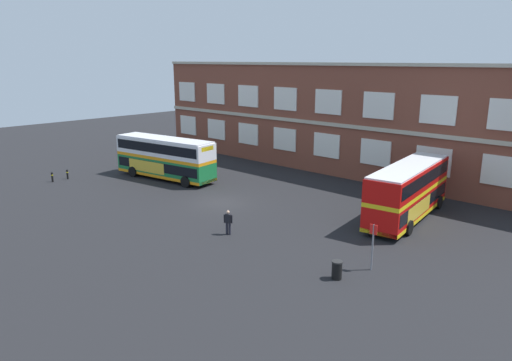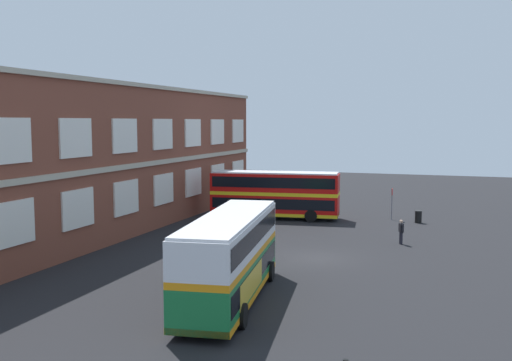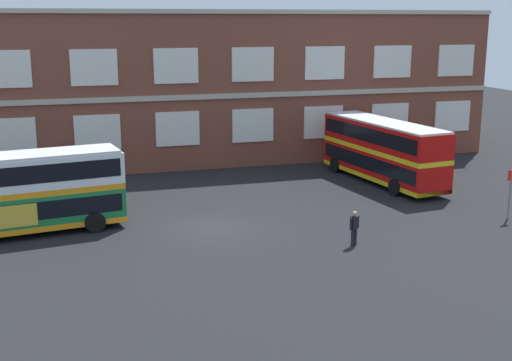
# 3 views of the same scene
# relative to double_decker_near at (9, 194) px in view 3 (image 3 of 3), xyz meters

# --- Properties ---
(ground_plane) EXTENTS (120.00, 120.00, 0.00)m
(ground_plane) POSITION_rel_double_decker_near_xyz_m (9.84, 0.21, -2.15)
(ground_plane) COLOR black
(brick_terminal_building) EXTENTS (49.45, 8.19, 11.19)m
(brick_terminal_building) POSITION_rel_double_decker_near_xyz_m (10.65, 16.19, 3.30)
(brick_terminal_building) COLOR brown
(brick_terminal_building) RESTS_ON ground
(double_decker_near) EXTENTS (11.26, 4.18, 4.07)m
(double_decker_near) POSITION_rel_double_decker_near_xyz_m (0.00, 0.00, 0.00)
(double_decker_near) COLOR #197038
(double_decker_near) RESTS_ON ground
(double_decker_middle) EXTENTS (3.90, 11.23, 4.07)m
(double_decker_middle) POSITION_rel_double_decker_near_xyz_m (22.91, 4.98, 0.00)
(double_decker_middle) COLOR red
(double_decker_middle) RESTS_ON ground
(waiting_passenger) EXTENTS (0.62, 0.39, 1.70)m
(waiting_passenger) POSITION_rel_double_decker_near_xyz_m (15.63, -6.37, -1.22)
(waiting_passenger) COLOR black
(waiting_passenger) RESTS_ON ground
(bus_stand_flag) EXTENTS (0.44, 0.10, 2.70)m
(bus_stand_flag) POSITION_rel_double_decker_near_xyz_m (25.50, -4.70, -0.51)
(bus_stand_flag) COLOR slate
(bus_stand_flag) RESTS_ON ground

